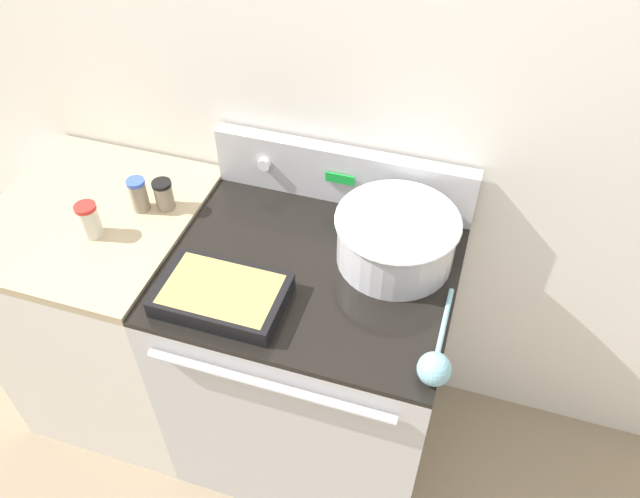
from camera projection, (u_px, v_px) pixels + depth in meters
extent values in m
cube|color=silver|center=(351.00, 90.00, 1.76)|extent=(8.00, 0.05, 2.50)
cube|color=#BCBCC1|center=(313.00, 362.00, 2.07)|extent=(0.81, 0.67, 0.88)
cube|color=black|center=(311.00, 269.00, 1.76)|extent=(0.81, 0.67, 0.02)
cylinder|color=silver|center=(268.00, 385.00, 1.57)|extent=(0.66, 0.02, 0.02)
cube|color=#BCBCC1|center=(343.00, 175.00, 1.90)|extent=(0.81, 0.05, 0.19)
cylinder|color=white|center=(264.00, 164.00, 1.92)|extent=(0.04, 0.02, 0.04)
cylinder|color=white|center=(420.00, 195.00, 1.82)|extent=(0.04, 0.02, 0.04)
cube|color=green|center=(340.00, 179.00, 1.87)|extent=(0.09, 0.01, 0.03)
cube|color=silver|center=(123.00, 312.00, 2.23)|extent=(0.62, 0.67, 0.88)
cube|color=tan|center=(90.00, 217.00, 1.91)|extent=(0.62, 0.67, 0.03)
cylinder|color=silver|center=(396.00, 239.00, 1.72)|extent=(0.33, 0.33, 0.15)
torus|color=silver|center=(398.00, 220.00, 1.67)|extent=(0.35, 0.35, 0.01)
cylinder|color=beige|center=(398.00, 224.00, 1.68)|extent=(0.30, 0.30, 0.02)
cube|color=black|center=(222.00, 295.00, 1.64)|extent=(0.33, 0.22, 0.05)
cube|color=tan|center=(221.00, 292.00, 1.63)|extent=(0.29, 0.19, 0.03)
cylinder|color=#7AB2C6|center=(443.00, 331.00, 1.58)|extent=(0.01, 0.29, 0.01)
sphere|color=#7AB2C6|center=(434.00, 369.00, 1.46)|extent=(0.08, 0.08, 0.08)
cylinder|color=gray|center=(164.00, 196.00, 1.89)|extent=(0.06, 0.06, 0.08)
cylinder|color=black|center=(161.00, 184.00, 1.85)|extent=(0.06, 0.06, 0.01)
cylinder|color=gray|center=(139.00, 196.00, 1.88)|extent=(0.05, 0.05, 0.10)
cylinder|color=#3856B7|center=(135.00, 182.00, 1.84)|extent=(0.06, 0.06, 0.01)
cylinder|color=beige|center=(90.00, 222.00, 1.80)|extent=(0.06, 0.06, 0.10)
cylinder|color=red|center=(85.00, 207.00, 1.76)|extent=(0.06, 0.06, 0.01)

